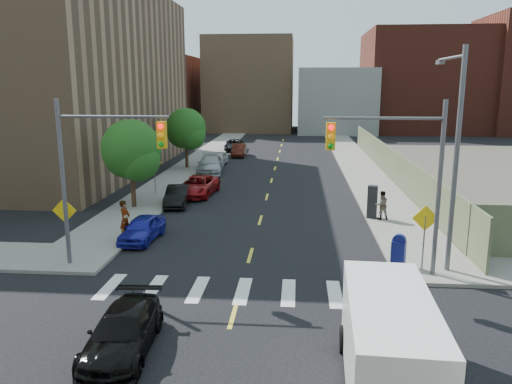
% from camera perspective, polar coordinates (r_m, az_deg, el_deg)
% --- Properties ---
extents(ground, '(160.00, 160.00, 0.00)m').
position_cam_1_polar(ground, '(15.41, -3.60, -17.13)').
color(ground, black).
rests_on(ground, ground).
extents(sidewalk_nw, '(3.50, 73.00, 0.15)m').
position_cam_1_polar(sidewalk_nw, '(56.15, -5.31, 4.48)').
color(sidewalk_nw, gray).
rests_on(sidewalk_nw, ground).
extents(sidewalk_ne, '(3.50, 73.00, 0.15)m').
position_cam_1_polar(sidewalk_ne, '(55.59, 10.67, 4.24)').
color(sidewalk_ne, gray).
rests_on(sidewalk_ne, ground).
extents(fence_north, '(0.12, 44.00, 2.50)m').
position_cam_1_polar(fence_north, '(42.44, 15.02, 3.23)').
color(fence_north, '#666F4D').
rests_on(fence_north, ground).
extents(building_nw, '(22.00, 30.00, 16.00)m').
position_cam_1_polar(building_nw, '(49.52, -24.80, 11.61)').
color(building_nw, '#8C6B4C').
rests_on(building_nw, ground).
extents(bg_bldg_west, '(14.00, 18.00, 12.00)m').
position_cam_1_polar(bg_bldg_west, '(86.70, -11.52, 10.91)').
color(bg_bldg_west, '#592319').
rests_on(bg_bldg_west, ground).
extents(bg_bldg_midwest, '(14.00, 16.00, 15.00)m').
position_cam_1_polar(bg_bldg_midwest, '(85.67, -0.61, 12.14)').
color(bg_bldg_midwest, '#8C6B4C').
rests_on(bg_bldg_midwest, ground).
extents(bg_bldg_center, '(12.00, 16.00, 10.00)m').
position_cam_1_polar(bg_bldg_center, '(83.54, 9.02, 10.28)').
color(bg_bldg_center, gray).
rests_on(bg_bldg_center, ground).
extents(bg_bldg_east, '(18.00, 18.00, 16.00)m').
position_cam_1_polar(bg_bldg_east, '(87.59, 18.37, 11.87)').
color(bg_bldg_east, '#592319').
rests_on(bg_bldg_east, ground).
extents(signal_nw, '(4.59, 0.30, 7.00)m').
position_cam_1_polar(signal_nw, '(21.11, -17.65, 3.40)').
color(signal_nw, '#59595E').
rests_on(signal_nw, ground).
extents(signal_ne, '(4.59, 0.30, 7.00)m').
position_cam_1_polar(signal_ne, '(19.92, 16.17, 3.00)').
color(signal_ne, '#59595E').
rests_on(signal_ne, ground).
extents(streetlight_ne, '(0.25, 3.70, 9.00)m').
position_cam_1_polar(streetlight_ne, '(21.23, 21.71, 5.05)').
color(streetlight_ne, '#59595E').
rests_on(streetlight_ne, ground).
extents(warn_sign_nw, '(1.06, 0.06, 2.83)m').
position_cam_1_polar(warn_sign_nw, '(22.78, -21.00, -2.73)').
color(warn_sign_nw, '#59595E').
rests_on(warn_sign_nw, ground).
extents(warn_sign_ne, '(1.06, 0.06, 2.83)m').
position_cam_1_polar(warn_sign_ne, '(21.19, 18.74, -3.65)').
color(warn_sign_ne, '#59595E').
rests_on(warn_sign_ne, ground).
extents(warn_sign_midwest, '(1.06, 0.06, 2.83)m').
position_cam_1_polar(warn_sign_midwest, '(35.15, -11.55, 2.85)').
color(warn_sign_midwest, '#59595E').
rests_on(warn_sign_midwest, ground).
extents(tree_west_near, '(3.66, 3.64, 5.52)m').
position_cam_1_polar(tree_west_near, '(31.27, -14.03, 4.35)').
color(tree_west_near, '#332114').
rests_on(tree_west_near, ground).
extents(tree_west_far, '(3.66, 3.64, 5.52)m').
position_cam_1_polar(tree_west_far, '(45.64, -8.01, 6.95)').
color(tree_west_far, '#332114').
rests_on(tree_west_far, ground).
extents(parked_car_blue, '(1.73, 3.70, 1.23)m').
position_cam_1_polar(parked_car_blue, '(25.18, -12.87, -4.10)').
color(parked_car_blue, '#1C1D9A').
rests_on(parked_car_blue, ground).
extents(parked_car_black, '(1.68, 3.92, 1.26)m').
position_cam_1_polar(parked_car_black, '(32.04, -8.94, -0.43)').
color(parked_car_black, black).
rests_on(parked_car_black, ground).
extents(parked_car_red, '(2.68, 5.03, 1.35)m').
position_cam_1_polar(parked_car_red, '(34.75, -6.72, 0.69)').
color(parked_car_red, maroon).
rests_on(parked_car_red, ground).
extents(parked_car_silver, '(2.63, 5.39, 1.51)m').
position_cam_1_polar(parked_car_silver, '(43.49, -5.27, 3.15)').
color(parked_car_silver, '#9A9DA1').
rests_on(parked_car_silver, ground).
extents(parked_car_white, '(1.72, 3.80, 1.26)m').
position_cam_1_polar(parked_car_white, '(47.95, -4.32, 3.85)').
color(parked_car_white, '#B6B6B6').
rests_on(parked_car_white, ground).
extents(parked_car_maroon, '(1.53, 4.05, 1.32)m').
position_cam_1_polar(parked_car_maroon, '(53.62, -1.94, 4.79)').
color(parked_car_maroon, '#3F140C').
rests_on(parked_car_maroon, ground).
extents(parked_car_grey, '(2.45, 4.76, 1.29)m').
position_cam_1_polar(parked_car_grey, '(58.51, -2.51, 5.39)').
color(parked_car_grey, black).
rests_on(parked_car_grey, ground).
extents(black_sedan, '(1.96, 4.31, 1.22)m').
position_cam_1_polar(black_sedan, '(15.28, -14.98, -15.22)').
color(black_sedan, black).
rests_on(black_sedan, ground).
extents(cargo_van, '(2.44, 5.43, 2.44)m').
position_cam_1_polar(cargo_van, '(13.46, 14.87, -15.93)').
color(cargo_van, white).
rests_on(cargo_van, ground).
extents(mailbox, '(0.67, 0.60, 1.35)m').
position_cam_1_polar(mailbox, '(21.65, 15.98, -6.43)').
color(mailbox, navy).
rests_on(mailbox, sidewalk_ne).
extents(payphone, '(0.62, 0.54, 1.85)m').
position_cam_1_polar(payphone, '(28.88, 13.14, -1.08)').
color(payphone, black).
rests_on(payphone, sidewalk_ne).
extents(pedestrian_west, '(0.52, 0.73, 1.89)m').
position_cam_1_polar(pedestrian_west, '(25.19, -14.74, -3.05)').
color(pedestrian_west, gray).
rests_on(pedestrian_west, sidewalk_nw).
extents(pedestrian_east, '(0.86, 0.72, 1.61)m').
position_cam_1_polar(pedestrian_east, '(28.72, 14.16, -1.46)').
color(pedestrian_east, gray).
rests_on(pedestrian_east, sidewalk_ne).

